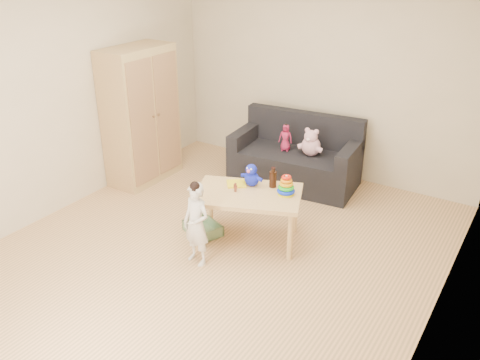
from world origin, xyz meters
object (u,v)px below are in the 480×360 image
Objects in this scene: sofa at (294,168)px; toddler at (196,225)px; play_table at (248,217)px; wardrobe at (141,115)px.

toddler is at bearing -94.63° from sofa.
play_table reaches higher than sofa.
wardrobe is at bearing -158.15° from sofa.
wardrobe reaches higher than play_table.
wardrobe is 2.11m from toddler.
sofa is 2.04m from toddler.
play_table is (0.22, -1.46, 0.06)m from sofa.
sofa is 1.92× the size of toddler.
play_table is (1.90, -0.59, -0.56)m from wardrobe.
wardrobe is 1.62× the size of play_table.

